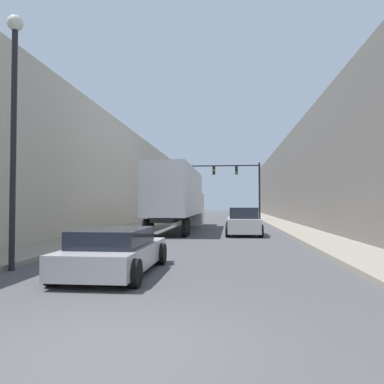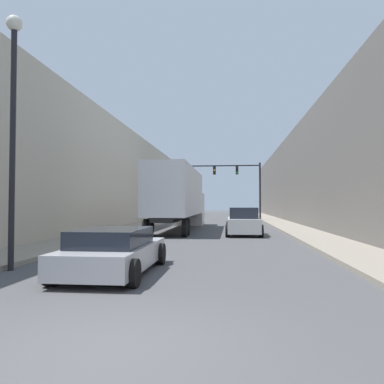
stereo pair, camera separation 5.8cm
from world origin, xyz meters
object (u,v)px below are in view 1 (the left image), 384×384
at_px(sedan_car, 115,251).
at_px(suv_car, 243,222).
at_px(semi_truck, 179,196).
at_px(traffic_signal_gantry, 242,180).
at_px(street_lamp, 14,107).

xyz_separation_m(sedan_car, suv_car, (3.80, 12.86, 0.19)).
distance_m(semi_truck, traffic_signal_gantry, 15.39).
height_order(semi_truck, suv_car, semi_truck).
height_order(traffic_signal_gantry, street_lamp, street_lamp).
bearing_deg(traffic_signal_gantry, semi_truck, -108.87).
relative_size(sedan_car, street_lamp, 0.63).
xyz_separation_m(sedan_car, traffic_signal_gantry, (4.36, 31.20, 3.84)).
height_order(sedan_car, traffic_signal_gantry, traffic_signal_gantry).
distance_m(traffic_signal_gantry, street_lamp, 31.92).
distance_m(sedan_car, traffic_signal_gantry, 31.74).
relative_size(suv_car, traffic_signal_gantry, 0.64).
xyz_separation_m(traffic_signal_gantry, street_lamp, (-7.34, -31.07, 0.14)).
distance_m(semi_truck, sedan_car, 16.87).
distance_m(semi_truck, suv_car, 6.08).
bearing_deg(street_lamp, sedan_car, -2.59).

